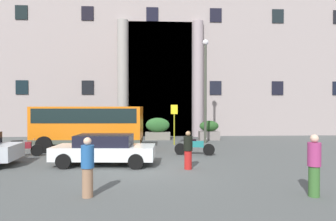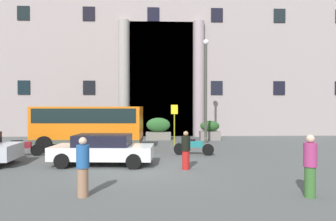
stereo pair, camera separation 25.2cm
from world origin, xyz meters
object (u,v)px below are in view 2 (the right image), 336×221
object	(u,v)px
hedge_planter_entrance_right	(158,129)
motorcycle_far_end	(193,146)
pedestrian_man_red_shirt	(186,150)
parked_coupe_end	(103,149)
scooter_by_planter	(20,147)
orange_minibus	(89,124)
pedestrian_child_trailing	(83,167)
lamppost_plaza_centre	(206,82)
hedge_planter_west	(210,131)
pedestrian_woman_with_bag	(310,166)
hedge_planter_entrance_left	(62,131)
bus_stop_sign	(174,120)
motorcycle_near_kerb	(85,147)

from	to	relation	value
hedge_planter_entrance_right	motorcycle_far_end	world-z (taller)	hedge_planter_entrance_right
pedestrian_man_red_shirt	parked_coupe_end	bearing A→B (deg)	114.25
parked_coupe_end	scooter_by_planter	world-z (taller)	parked_coupe_end
orange_minibus	parked_coupe_end	world-z (taller)	orange_minibus
pedestrian_child_trailing	lamppost_plaza_centre	world-z (taller)	lamppost_plaza_centre
scooter_by_planter	lamppost_plaza_centre	bearing A→B (deg)	14.46
pedestrian_man_red_shirt	lamppost_plaza_centre	bearing A→B (deg)	26.42
hedge_planter_west	pedestrian_man_red_shirt	size ratio (longest dim) A/B	0.97
motorcycle_far_end	pedestrian_woman_with_bag	bearing A→B (deg)	-59.95
hedge_planter_west	hedge_planter_entrance_right	bearing A→B (deg)	175.69
parked_coupe_end	lamppost_plaza_centre	size ratio (longest dim) A/B	0.62
pedestrian_woman_with_bag	pedestrian_child_trailing	xyz separation A→B (m)	(-6.34, 0.25, -0.04)
scooter_by_planter	pedestrian_man_red_shirt	xyz separation A→B (m)	(8.06, -3.28, 0.31)
hedge_planter_entrance_right	parked_coupe_end	bearing A→B (deg)	-104.23
hedge_planter_entrance_left	hedge_planter_entrance_right	bearing A→B (deg)	0.18
bus_stop_sign	hedge_planter_entrance_left	xyz separation A→B (m)	(-8.24, 3.04, -0.98)
bus_stop_sign	hedge_planter_entrance_left	world-z (taller)	bus_stop_sign
orange_minibus	pedestrian_child_trailing	size ratio (longest dim) A/B	3.70
bus_stop_sign	pedestrian_child_trailing	world-z (taller)	bus_stop_sign
bus_stop_sign	motorcycle_far_end	distance (m)	4.32
motorcycle_far_end	pedestrian_man_red_shirt	size ratio (longest dim) A/B	1.34
hedge_planter_entrance_right	pedestrian_child_trailing	xyz separation A→B (m)	(-2.13, -14.08, 0.04)
hedge_planter_west	hedge_planter_entrance_right	xyz separation A→B (m)	(-3.86, 0.29, 0.10)
bus_stop_sign	pedestrian_child_trailing	xyz separation A→B (m)	(-3.17, -11.02, -0.78)
motorcycle_far_end	scooter_by_planter	size ratio (longest dim) A/B	1.00
scooter_by_planter	pedestrian_woman_with_bag	distance (m)	13.22
motorcycle_near_kerb	pedestrian_man_red_shirt	size ratio (longest dim) A/B	1.29
parked_coupe_end	bus_stop_sign	bearing A→B (deg)	65.58
hedge_planter_entrance_left	motorcycle_far_end	bearing A→B (deg)	-38.54
hedge_planter_entrance_left	bus_stop_sign	bearing A→B (deg)	-20.27
hedge_planter_entrance_right	pedestrian_woman_with_bag	bearing A→B (deg)	-73.64
pedestrian_woman_with_bag	pedestrian_child_trailing	world-z (taller)	pedestrian_woman_with_bag
lamppost_plaza_centre	scooter_by_planter	bearing A→B (deg)	-153.26
motorcycle_near_kerb	pedestrian_child_trailing	world-z (taller)	pedestrian_child_trailing
hedge_planter_west	bus_stop_sign	bearing A→B (deg)	-135.45
hedge_planter_entrance_left	motorcycle_near_kerb	world-z (taller)	hedge_planter_entrance_left
hedge_planter_entrance_left	motorcycle_far_end	world-z (taller)	hedge_planter_entrance_left
hedge_planter_entrance_left	pedestrian_child_trailing	size ratio (longest dim) A/B	1.31
hedge_planter_entrance_right	pedestrian_child_trailing	bearing A→B (deg)	-98.60
pedestrian_man_red_shirt	orange_minibus	bearing A→B (deg)	83.39
hedge_planter_entrance_left	lamppost_plaza_centre	distance (m)	11.23
hedge_planter_entrance_left	lamppost_plaza_centre	size ratio (longest dim) A/B	0.31
bus_stop_sign	motorcycle_near_kerb	distance (m)	6.43
motorcycle_near_kerb	pedestrian_woman_with_bag	size ratio (longest dim) A/B	1.13
hedge_planter_west	lamppost_plaza_centre	distance (m)	3.98
bus_stop_sign	motorcycle_near_kerb	bearing A→B (deg)	-139.01
hedge_planter_entrance_right	motorcycle_near_kerb	world-z (taller)	hedge_planter_entrance_right
parked_coupe_end	pedestrian_woman_with_bag	size ratio (longest dim) A/B	2.52
motorcycle_near_kerb	hedge_planter_entrance_right	bearing A→B (deg)	73.30
hedge_planter_west	parked_coupe_end	bearing A→B (deg)	-124.23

